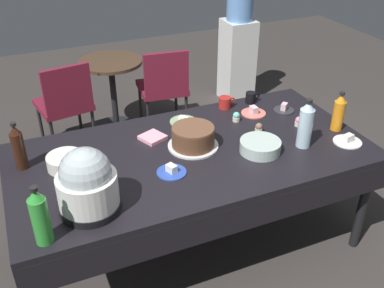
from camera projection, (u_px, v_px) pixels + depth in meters
name	position (u px, v px, depth m)	size (l,w,h in m)	color
ground	(192.00, 241.00, 3.14)	(9.00, 9.00, 0.00)	#383330
potluck_table	(192.00, 159.00, 2.78)	(2.20, 1.10, 0.75)	black
frosted_layer_cake	(193.00, 137.00, 2.76)	(0.32, 0.32, 0.14)	silver
slow_cooker	(87.00, 184.00, 2.19)	(0.31, 0.31, 0.35)	black
glass_salad_bowl	(260.00, 146.00, 2.72)	(0.25, 0.25, 0.07)	#B2C6BC
ceramic_snack_bowl	(66.00, 162.00, 2.57)	(0.21, 0.21, 0.08)	silver
dessert_plate_white	(348.00, 141.00, 2.83)	(0.18, 0.18, 0.06)	white
dessert_plate_sage	(184.00, 121.00, 3.07)	(0.19, 0.19, 0.04)	#8CA87F
dessert_plate_charcoal	(284.00, 109.00, 3.21)	(0.15, 0.15, 0.06)	#2D2D33
dessert_plate_cobalt	(172.00, 171.00, 2.54)	(0.17, 0.17, 0.05)	#2D4CB2
dessert_plate_coral	(254.00, 112.00, 3.17)	(0.17, 0.17, 0.06)	#E07266
cupcake_vanilla	(299.00, 122.00, 3.01)	(0.05, 0.05, 0.07)	beige
cupcake_mint	(259.00, 128.00, 2.93)	(0.05, 0.05, 0.07)	beige
cupcake_cocoa	(236.00, 117.00, 3.07)	(0.05, 0.05, 0.07)	beige
soda_bottle_cola	(18.00, 147.00, 2.52)	(0.07, 0.07, 0.29)	#33190F
soda_bottle_lime_soda	(40.00, 217.00, 2.00)	(0.08, 0.08, 0.31)	green
soda_bottle_water	(306.00, 125.00, 2.73)	(0.09, 0.09, 0.32)	silver
soda_bottle_orange_juice	(339.00, 113.00, 2.92)	(0.08, 0.08, 0.27)	orange
coffee_mug_red	(225.00, 102.00, 3.24)	(0.13, 0.09, 0.08)	#B2231E
coffee_mug_black	(251.00, 97.00, 3.31)	(0.11, 0.08, 0.08)	black
paper_napkin_stack	(153.00, 137.00, 2.87)	(0.14, 0.14, 0.02)	pink
maroon_chair_left	(65.00, 101.00, 3.95)	(0.51, 0.51, 0.85)	maroon
maroon_chair_right	(164.00, 84.00, 4.27)	(0.48, 0.48, 0.85)	maroon
round_cafe_table	(112.00, 82.00, 4.29)	(0.60, 0.60, 0.72)	#473323
water_cooler	(238.00, 49.00, 4.86)	(0.32, 0.32, 1.24)	silver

